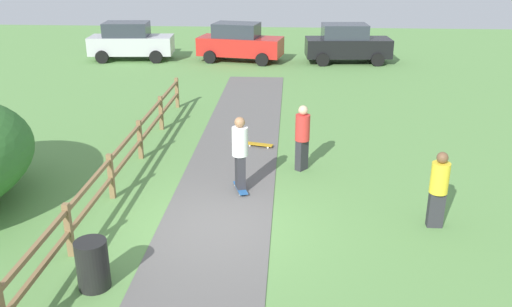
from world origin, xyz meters
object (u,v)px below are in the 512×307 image
Objects in this scene: skateboard_loose at (260,144)px; bystander_red at (302,135)px; parked_car_red at (239,42)px; trash_bin at (93,265)px; bystander_yellow at (439,186)px; parked_car_black at (347,44)px; skater_riding at (240,150)px; parked_car_silver at (130,41)px.

skateboard_loose is 0.47× the size of bystander_red.
parked_car_red reaches higher than skateboard_loose.
trash_bin is at bearing -108.80° from skateboard_loose.
trash_bin is 6.99m from bystander_yellow.
parked_car_red is at bearing 179.86° from parked_car_black.
parked_car_black is at bearing -0.14° from parked_car_red.
parked_car_red is at bearing 95.40° from skater_riding.
skater_riding is at bearing -95.14° from skateboard_loose.
parked_car_silver is at bearing -179.86° from parked_car_red.
skater_riding is 3.27m from skateboard_loose.
trash_bin reaches higher than skateboard_loose.
skater_riding is 1.06× the size of bystander_red.
parked_car_red is at bearing 0.14° from parked_car_silver.
parked_car_silver reaches higher than bystander_red.
parked_car_red and parked_car_silver have the same top height.
skateboard_loose is at bearing 130.99° from bystander_yellow.
skater_riding is 2.11m from bystander_red.
parked_car_black reaches higher than bystander_red.
bystander_red is (1.49, 1.48, -0.09)m from skater_riding.
bystander_red is at bearing -53.34° from skateboard_loose.
trash_bin is at bearing -117.91° from skater_riding.
parked_car_red reaches higher than trash_bin.
skateboard_loose is 2.22m from bystander_red.
parked_car_red is 1.03× the size of parked_car_black.
parked_car_red reaches higher than bystander_yellow.
bystander_yellow is at bearing -71.53° from parked_car_red.
bystander_yellow reaches higher than trash_bin.
trash_bin is 0.48× the size of skater_riding.
parked_car_silver reaches higher than bystander_yellow.
bystander_yellow is 18.19m from parked_car_red.
parked_car_red is at bearing 97.96° from skateboard_loose.
skateboard_loose is 12.82m from parked_car_red.
bystander_red is 14.49m from parked_car_black.
skateboard_loose is (0.28, 3.11, -0.98)m from skater_riding.
skateboard_loose is at bearing -106.09° from parked_car_black.
bystander_yellow is 0.38× the size of parked_car_red.
parked_car_black reaches higher than skateboard_loose.
parked_car_black is (2.43, 14.28, -0.02)m from bystander_red.
parked_car_silver is at bearing -180.00° from parked_car_black.
bystander_yellow is (2.78, -2.96, -0.05)m from bystander_red.
bystander_red is at bearing 56.72° from trash_bin.
skater_riding is 0.43× the size of parked_car_black.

